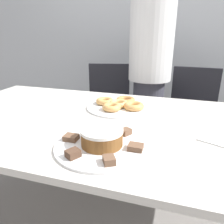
% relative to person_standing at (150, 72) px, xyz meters
% --- Properties ---
extents(wall_back, '(8.00, 0.05, 2.60)m').
position_rel_person_standing_xyz_m(wall_back, '(-0.10, 0.79, 0.43)').
color(wall_back, '#B2B7BC').
rests_on(wall_back, ground_plane).
extents(table, '(1.99, 1.03, 0.75)m').
position_rel_person_standing_xyz_m(table, '(-0.10, -0.82, -0.19)').
color(table, silver).
rests_on(table, ground_plane).
extents(person_standing, '(0.35, 0.35, 1.65)m').
position_rel_person_standing_xyz_m(person_standing, '(0.00, 0.00, 0.00)').
color(person_standing, '#383842').
rests_on(person_standing, ground_plane).
extents(office_chair_left, '(0.53, 0.53, 0.90)m').
position_rel_person_standing_xyz_m(office_chair_left, '(-0.38, 0.06, -0.44)').
color(office_chair_left, black).
rests_on(office_chair_left, ground_plane).
extents(office_chair_right, '(0.47, 0.47, 0.90)m').
position_rel_person_standing_xyz_m(office_chair_right, '(0.37, 0.06, -0.44)').
color(office_chair_right, black).
rests_on(office_chair_right, ground_plane).
extents(plate_cake, '(0.38, 0.38, 0.01)m').
position_rel_person_standing_xyz_m(plate_cake, '(-0.03, -1.10, -0.12)').
color(plate_cake, white).
rests_on(plate_cake, table).
extents(plate_donuts, '(0.38, 0.38, 0.01)m').
position_rel_person_standing_xyz_m(plate_donuts, '(-0.09, -0.62, -0.12)').
color(plate_donuts, white).
rests_on(plate_donuts, table).
extents(frosted_cake, '(0.17, 0.17, 0.07)m').
position_rel_person_standing_xyz_m(frosted_cake, '(-0.03, -1.10, -0.08)').
color(frosted_cake, brown).
rests_on(frosted_cake, plate_cake).
extents(lamington_0, '(0.06, 0.06, 0.03)m').
position_rel_person_standing_xyz_m(lamington_0, '(-0.09, -1.22, -0.10)').
color(lamington_0, '#513828').
rests_on(lamington_0, plate_cake).
extents(lamington_1, '(0.06, 0.06, 0.02)m').
position_rel_person_standing_xyz_m(lamington_1, '(0.04, -1.22, -0.10)').
color(lamington_1, brown).
rests_on(lamington_1, plate_cake).
extents(lamington_2, '(0.06, 0.05, 0.02)m').
position_rel_person_standing_xyz_m(lamington_2, '(0.11, -1.10, -0.10)').
color(lamington_2, brown).
rests_on(lamington_2, plate_cake).
extents(lamington_3, '(0.05, 0.06, 0.03)m').
position_rel_person_standing_xyz_m(lamington_3, '(0.04, -0.98, -0.10)').
color(lamington_3, brown).
rests_on(lamington_3, plate_cake).
extents(lamington_4, '(0.07, 0.07, 0.03)m').
position_rel_person_standing_xyz_m(lamington_4, '(-0.10, -0.98, -0.10)').
color(lamington_4, '#513828').
rests_on(lamington_4, plate_cake).
extents(lamington_5, '(0.06, 0.05, 0.02)m').
position_rel_person_standing_xyz_m(lamington_5, '(-0.16, -1.10, -0.10)').
color(lamington_5, brown).
rests_on(lamington_5, plate_cake).
extents(donut_0, '(0.12, 0.12, 0.03)m').
position_rel_person_standing_xyz_m(donut_0, '(-0.09, -0.62, -0.10)').
color(donut_0, '#E5AD66').
rests_on(donut_0, plate_donuts).
extents(donut_1, '(0.12, 0.12, 0.03)m').
position_rel_person_standing_xyz_m(donut_1, '(-0.07, -0.53, -0.10)').
color(donut_1, '#C68447').
rests_on(donut_1, plate_donuts).
extents(donut_2, '(0.11, 0.11, 0.03)m').
position_rel_person_standing_xyz_m(donut_2, '(-0.19, -0.60, -0.10)').
color(donut_2, tan).
rests_on(donut_2, plate_donuts).
extents(donut_3, '(0.11, 0.11, 0.04)m').
position_rel_person_standing_xyz_m(donut_3, '(-0.11, -0.70, -0.10)').
color(donut_3, tan).
rests_on(donut_3, plate_donuts).
extents(donut_4, '(0.12, 0.12, 0.04)m').
position_rel_person_standing_xyz_m(donut_4, '(0.00, -0.64, -0.09)').
color(donut_4, tan).
rests_on(donut_4, plate_donuts).
extents(napkin, '(0.19, 0.17, 0.01)m').
position_rel_person_standing_xyz_m(napkin, '(0.43, -0.90, -0.12)').
color(napkin, white).
rests_on(napkin, table).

